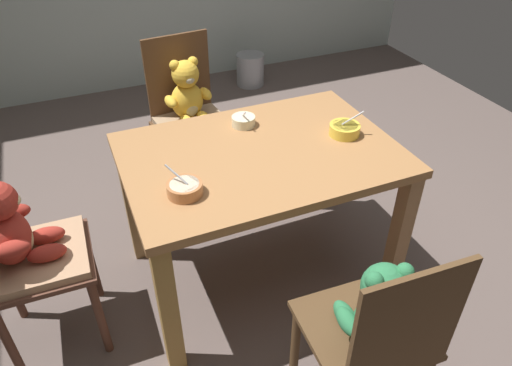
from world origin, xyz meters
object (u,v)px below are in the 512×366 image
at_px(teddy_chair_near_front, 376,323).
at_px(teddy_chair_near_left, 20,245).
at_px(dining_table, 260,173).
at_px(porridge_bowl_cream_far_center, 243,121).
at_px(porridge_bowl_terracotta_near_left, 185,188).
at_px(teddy_chair_far_center, 189,108).
at_px(metal_pail, 250,70).
at_px(porridge_bowl_yellow_near_right, 345,129).

bearing_deg(teddy_chair_near_front, teddy_chair_near_left, 54.38).
relative_size(dining_table, teddy_chair_near_front, 1.29).
xyz_separation_m(porridge_bowl_cream_far_center, porridge_bowl_terracotta_near_left, (-0.40, -0.41, 0.00)).
bearing_deg(teddy_chair_far_center, porridge_bowl_cream_far_center, 4.27).
bearing_deg(metal_pail, teddy_chair_near_left, -130.58).
xyz_separation_m(teddy_chair_near_front, porridge_bowl_terracotta_near_left, (-0.43, 0.68, 0.20)).
bearing_deg(teddy_chair_near_left, porridge_bowl_cream_far_center, 14.71).
relative_size(dining_table, porridge_bowl_cream_far_center, 10.04).
distance_m(teddy_chair_near_front, porridge_bowl_yellow_near_right, 0.92).
distance_m(teddy_chair_far_center, teddy_chair_near_left, 1.25).
relative_size(porridge_bowl_yellow_near_right, porridge_bowl_terracotta_near_left, 1.06).
xyz_separation_m(teddy_chair_far_center, porridge_bowl_terracotta_near_left, (-0.30, -1.00, 0.19)).
distance_m(porridge_bowl_cream_far_center, porridge_bowl_terracotta_near_left, 0.57).
bearing_deg(teddy_chair_far_center, teddy_chair_near_front, -1.16).
distance_m(dining_table, porridge_bowl_terracotta_near_left, 0.44).
bearing_deg(porridge_bowl_yellow_near_right, dining_table, 177.32).
bearing_deg(teddy_chair_near_left, porridge_bowl_yellow_near_right, 0.81).
relative_size(teddy_chair_far_center, porridge_bowl_cream_far_center, 8.06).
bearing_deg(teddy_chair_far_center, dining_table, 0.33).
bearing_deg(porridge_bowl_cream_far_center, teddy_chair_far_center, 99.97).
bearing_deg(metal_pail, porridge_bowl_cream_far_center, -113.12).
bearing_deg(teddy_chair_near_front, metal_pail, -11.97).
bearing_deg(porridge_bowl_cream_far_center, teddy_chair_near_left, -166.61).
xyz_separation_m(porridge_bowl_cream_far_center, metal_pail, (0.82, 1.91, -0.61)).
relative_size(dining_table, teddy_chair_far_center, 1.24).
height_order(dining_table, teddy_chair_far_center, teddy_chair_far_center).
xyz_separation_m(teddy_chair_near_front, teddy_chair_far_center, (-0.13, 1.68, 0.01)).
distance_m(teddy_chair_near_left, metal_pail, 2.87).
xyz_separation_m(teddy_chair_near_left, porridge_bowl_yellow_near_right, (1.42, -0.01, 0.20)).
height_order(dining_table, teddy_chair_near_left, teddy_chair_near_left).
distance_m(teddy_chair_near_front, porridge_bowl_terracotta_near_left, 0.83).
height_order(teddy_chair_near_front, porridge_bowl_cream_far_center, teddy_chair_near_front).
distance_m(teddy_chair_near_left, porridge_bowl_yellow_near_right, 1.44).
bearing_deg(teddy_chair_near_left, teddy_chair_near_front, -37.05).
bearing_deg(porridge_bowl_terracotta_near_left, porridge_bowl_cream_far_center, 45.54).
bearing_deg(porridge_bowl_cream_far_center, metal_pail, 66.88).
distance_m(teddy_chair_far_center, porridge_bowl_yellow_near_right, 1.01).
height_order(teddy_chair_near_left, porridge_bowl_terracotta_near_left, teddy_chair_near_left).
relative_size(porridge_bowl_cream_far_center, porridge_bowl_terracotta_near_left, 0.86).
distance_m(porridge_bowl_yellow_near_right, porridge_bowl_terracotta_near_left, 0.81).
bearing_deg(porridge_bowl_cream_far_center, dining_table, -93.94).
relative_size(dining_table, teddy_chair_near_left, 1.38).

